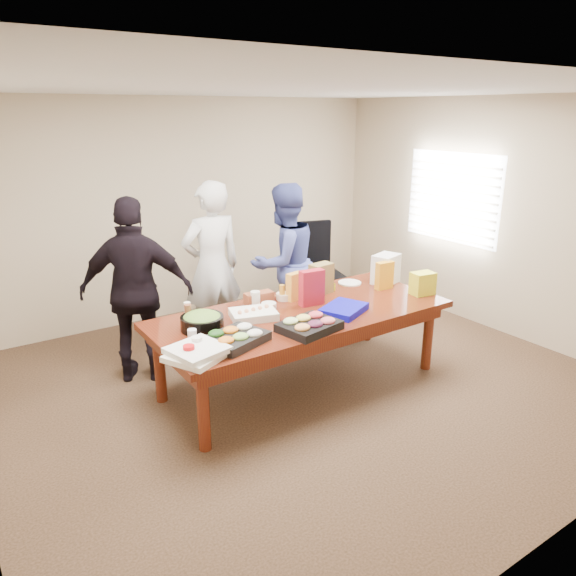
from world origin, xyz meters
TOP-DOWN VIEW (x-y plane):
  - floor at (0.00, 0.00)m, footprint 5.50×5.00m
  - ceiling at (0.00, 0.00)m, footprint 5.50×5.00m
  - wall_back at (0.00, 2.50)m, footprint 5.50×0.04m
  - wall_front at (0.00, -2.50)m, footprint 5.50×0.04m
  - wall_right at (2.75, 0.00)m, footprint 0.04×5.00m
  - window_panel at (2.72, 0.60)m, footprint 0.03×1.40m
  - window_blinds at (2.68, 0.60)m, footprint 0.04×1.36m
  - conference_table at (0.00, 0.00)m, footprint 2.80×1.20m
  - office_chair at (1.27, 1.34)m, footprint 0.73×0.73m
  - person_center at (-0.30, 1.24)m, footprint 0.68×0.45m
  - person_right at (0.51, 1.07)m, footprint 0.95×0.78m
  - person_left at (-1.22, 0.99)m, footprint 1.14×0.90m
  - veggie_tray at (-0.86, -0.29)m, footprint 0.56×0.50m
  - fruit_tray at (-0.22, -0.41)m, footprint 0.54×0.46m
  - sheet_cake at (-0.46, 0.11)m, footprint 0.47×0.40m
  - salad_bowl at (-0.96, 0.13)m, footprint 0.47×0.47m
  - chip_bag_blue at (0.30, -0.24)m, footprint 0.52×0.46m
  - chip_bag_red at (0.18, 0.10)m, footprint 0.25×0.12m
  - chip_bag_yellow at (1.10, 0.07)m, footprint 0.20×0.09m
  - chip_bag_orange at (0.13, 0.31)m, footprint 0.19×0.11m
  - mayo_jar at (-0.28, 0.37)m, footprint 0.11×0.11m
  - mustard_bottle at (0.02, 0.36)m, footprint 0.07×0.07m
  - dressing_bottle at (-1.02, 0.28)m, footprint 0.06×0.06m
  - ranch_bottle at (-0.98, 0.37)m, footprint 0.07×0.07m
  - banana_bunch at (0.53, 0.38)m, footprint 0.24×0.15m
  - bread_loaf at (-0.22, 0.42)m, footprint 0.29×0.14m
  - kraft_bag at (0.47, 0.32)m, footprint 0.25×0.16m
  - red_cup at (-1.30, -0.36)m, footprint 0.10×0.10m
  - clear_cup_a at (-1.18, -0.25)m, footprint 0.10×0.10m
  - clear_cup_b at (-1.14, -0.06)m, footprint 0.08×0.08m
  - pizza_box_lower at (-1.25, -0.37)m, footprint 0.51×0.51m
  - pizza_box_upper at (-1.23, -0.37)m, footprint 0.46×0.46m
  - plate_a at (0.92, 0.41)m, footprint 0.29×0.29m
  - plate_b at (0.46, 0.52)m, footprint 0.27×0.27m
  - dip_bowl_a at (0.05, 0.37)m, footprint 0.18×0.18m
  - dip_bowl_b at (-0.22, 0.24)m, footprint 0.16×0.16m
  - grocery_bag_white at (1.26, 0.21)m, footprint 0.34×0.29m
  - grocery_bag_yellow at (1.30, -0.28)m, footprint 0.25×0.19m

SIDE VIEW (x-z plane):
  - floor at x=0.00m, z-range -0.02..0.00m
  - conference_table at x=0.00m, z-range 0.00..0.75m
  - office_chair at x=1.27m, z-range 0.00..1.15m
  - plate_b at x=0.46m, z-range 0.75..0.76m
  - plate_a at x=0.92m, z-range 0.75..0.76m
  - pizza_box_lower at x=-1.25m, z-range 0.75..0.79m
  - dip_bowl_b at x=-0.22m, z-range 0.75..0.81m
  - dip_bowl_a at x=0.05m, z-range 0.75..0.81m
  - chip_bag_blue at x=0.30m, z-range 0.75..0.81m
  - sheet_cake at x=-0.46m, z-range 0.75..0.82m
  - veggie_tray at x=-0.86m, z-range 0.75..0.82m
  - fruit_tray at x=-0.22m, z-range 0.75..0.82m
  - banana_bunch at x=0.53m, z-range 0.75..0.83m
  - clear_cup_b at x=-1.14m, z-range 0.75..0.85m
  - bread_loaf at x=-0.22m, z-range 0.75..0.86m
  - red_cup at x=-1.30m, z-range 0.75..0.87m
  - clear_cup_a at x=-1.18m, z-range 0.75..0.87m
  - salad_bowl at x=-0.96m, z-range 0.75..0.87m
  - pizza_box_upper at x=-1.23m, z-range 0.79..0.84m
  - mayo_jar at x=-0.28m, z-range 0.75..0.89m
  - mustard_bottle at x=0.02m, z-range 0.75..0.91m
  - ranch_bottle at x=-0.98m, z-range 0.75..0.93m
  - dressing_bottle at x=-1.02m, z-range 0.75..0.94m
  - grocery_bag_yellow at x=1.30m, z-range 0.75..0.98m
  - chip_bag_orange at x=0.13m, z-range 0.75..1.03m
  - person_right at x=0.51m, z-range 0.00..1.79m
  - chip_bag_yellow at x=1.10m, z-range 0.75..1.04m
  - person_left at x=-1.22m, z-range 0.00..1.80m
  - kraft_bag at x=0.47m, z-range 0.75..1.06m
  - grocery_bag_white at x=1.26m, z-range 0.75..1.06m
  - chip_bag_red at x=0.18m, z-range 0.75..1.10m
  - person_center at x=-0.30m, z-range 0.00..1.86m
  - wall_back at x=0.00m, z-range 0.00..2.70m
  - wall_front at x=0.00m, z-range 0.00..2.70m
  - wall_right at x=2.75m, z-range 0.00..2.70m
  - window_panel at x=2.72m, z-range 0.95..2.05m
  - window_blinds at x=2.68m, z-range 1.00..2.00m
  - ceiling at x=0.00m, z-range 2.70..2.72m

